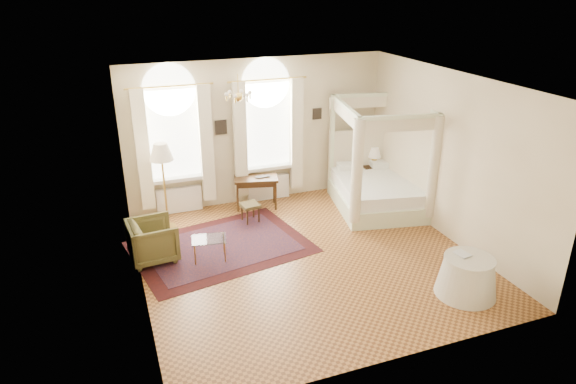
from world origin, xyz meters
name	(u,v)px	position (x,y,z in m)	size (l,w,h in m)	color
ground	(307,258)	(0.00, 0.00, 0.00)	(6.00, 6.00, 0.00)	#A0652E
room_walls	(309,159)	(0.00, 0.00, 1.98)	(6.00, 6.00, 6.00)	beige
window_left	(175,149)	(-1.90, 2.87, 1.49)	(1.62, 0.27, 3.29)	white
window_right	(268,139)	(0.20, 2.87, 1.49)	(1.62, 0.27, 3.29)	white
chandelier	(238,96)	(-0.90, 1.20, 2.91)	(0.51, 0.45, 0.50)	gold
wall_pictures	(262,122)	(0.09, 2.97, 1.89)	(2.54, 0.03, 0.39)	black
canopy_bed	(377,185)	(2.36, 1.57, 0.55)	(2.21, 2.54, 2.43)	beige
nightstand	(370,178)	(2.70, 2.49, 0.33)	(0.47, 0.42, 0.67)	#38210F
nightstand_lamp	(375,154)	(2.79, 2.50, 0.96)	(0.30, 0.30, 0.44)	gold
writing_desk	(256,182)	(-0.21, 2.55, 0.62)	(1.06, 0.72, 0.73)	#38210F
laptop	(262,176)	(-0.05, 2.57, 0.74)	(0.34, 0.22, 0.03)	black
stool	(250,207)	(-0.55, 1.87, 0.35)	(0.42, 0.42, 0.42)	#41341B
armchair	(153,241)	(-2.70, 0.96, 0.39)	(0.83, 0.86, 0.78)	#4B4420
coffee_table	(209,241)	(-1.72, 0.60, 0.39)	(0.70, 0.55, 0.43)	silver
floor_lamp	(161,156)	(-2.26, 2.22, 1.58)	(0.48, 0.48, 1.85)	gold
oriental_rug	(221,247)	(-1.42, 0.97, 0.01)	(3.65, 2.91, 0.01)	#3B0E0E
side_table	(467,276)	(2.02, -2.02, 0.34)	(1.00, 1.00, 0.68)	beige
book	(458,255)	(1.88, -1.90, 0.70)	(0.19, 0.26, 0.02)	black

